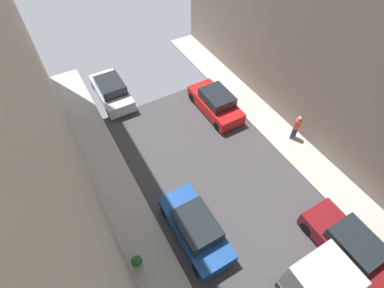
% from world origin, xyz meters
% --- Properties ---
extents(parked_car_left_4, '(1.78, 4.20, 1.57)m').
position_xyz_m(parked_car_left_4, '(-2.70, 6.38, 0.72)').
color(parked_car_left_4, '#194799').
rests_on(parked_car_left_4, ground).
extents(parked_car_left_5, '(1.78, 4.20, 1.57)m').
position_xyz_m(parked_car_left_5, '(-2.70, 17.50, 0.72)').
color(parked_car_left_5, silver).
rests_on(parked_car_left_5, ground).
extents(parked_car_right_2, '(1.78, 4.20, 1.57)m').
position_xyz_m(parked_car_right_2, '(2.70, 2.32, 0.72)').
color(parked_car_right_2, maroon).
rests_on(parked_car_right_2, ground).
extents(parked_car_right_3, '(1.78, 4.20, 1.57)m').
position_xyz_m(parked_car_right_3, '(2.70, 13.04, 0.72)').
color(parked_car_right_3, red).
rests_on(parked_car_right_3, ground).
extents(pedestrian, '(0.40, 0.36, 1.72)m').
position_xyz_m(pedestrian, '(5.40, 8.65, 1.07)').
color(pedestrian, '#2D334C').
rests_on(pedestrian, sidewalk_right).
extents(potted_plant_0, '(0.47, 0.47, 0.85)m').
position_xyz_m(potted_plant_0, '(-5.59, 6.34, 0.60)').
color(potted_plant_0, '#B2A899').
rests_on(potted_plant_0, sidewalk_left).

